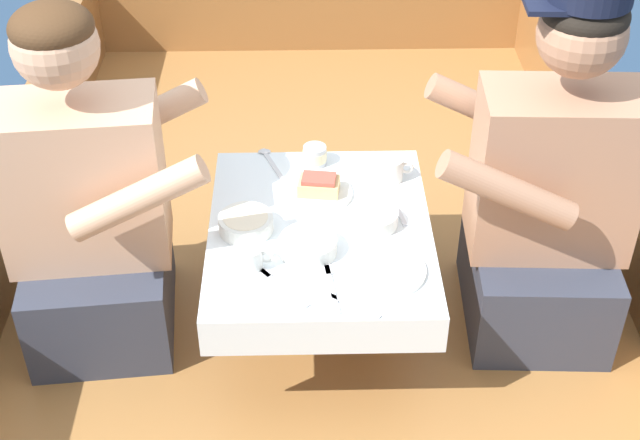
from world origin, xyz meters
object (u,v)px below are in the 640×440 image
object	(u,v)px
person_starboard	(548,199)
sandwich	(318,185)
coffee_cup_port	(249,258)
tin_can	(315,155)
person_port	(90,214)
coffee_cup_starboard	(391,168)

from	to	relation	value
person_starboard	sandwich	bearing A→B (deg)	-7.11
person_starboard	coffee_cup_port	size ratio (longest dim) A/B	10.58
tin_can	coffee_cup_port	bearing A→B (deg)	-110.13
coffee_cup_port	person_port	bearing A→B (deg)	155.40
coffee_cup_starboard	coffee_cup_port	bearing A→B (deg)	-135.30
person_starboard	sandwich	size ratio (longest dim) A/B	8.58
person_port	coffee_cup_starboard	xyz separation A→B (m)	(0.78, 0.18, 0.01)
coffee_cup_starboard	tin_can	size ratio (longest dim) A/B	1.44
person_starboard	coffee_cup_starboard	xyz separation A→B (m)	(-0.38, 0.17, -0.02)
person_port	sandwich	size ratio (longest dim) A/B	8.13
sandwich	tin_can	bearing A→B (deg)	92.50
coffee_cup_starboard	sandwich	bearing A→B (deg)	-160.64
coffee_cup_port	tin_can	distance (m)	0.47
person_starboard	coffee_cup_port	xyz separation A→B (m)	(-0.75, -0.19, -0.02)
coffee_cup_port	sandwich	bearing A→B (deg)	60.05
person_starboard	coffee_cup_port	bearing A→B (deg)	17.12
person_starboard	coffee_cup_starboard	size ratio (longest dim) A/B	10.29
sandwich	person_port	bearing A→B (deg)	-169.63
sandwich	coffee_cup_port	size ratio (longest dim) A/B	1.23
person_port	tin_can	size ratio (longest dim) A/B	14.02
person_starboard	coffee_cup_starboard	world-z (taller)	person_starboard
person_port	tin_can	distance (m)	0.63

